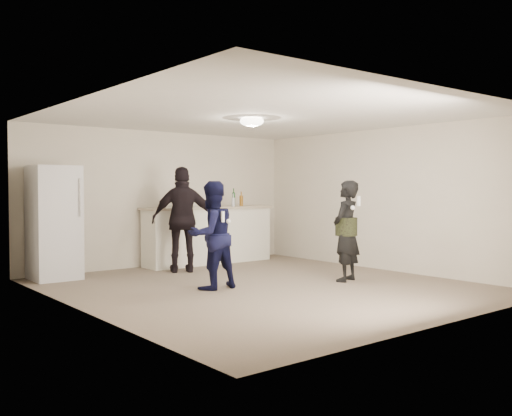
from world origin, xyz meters
TOP-DOWN VIEW (x-y plane):
  - floor at (0.00, 0.00)m, footprint 6.00×6.00m
  - ceiling at (0.00, 0.00)m, footprint 6.00×6.00m
  - wall_back at (0.00, 3.00)m, footprint 6.00×0.00m
  - wall_front at (0.00, -3.00)m, footprint 6.00×0.00m
  - wall_left at (-2.75, 0.00)m, footprint 0.00×6.00m
  - wall_right at (2.75, 0.00)m, footprint 0.00×6.00m
  - counter at (0.81, 2.67)m, footprint 2.60×0.56m
  - counter_top at (0.81, 2.67)m, footprint 2.68×0.64m
  - fridge at (-2.18, 2.60)m, footprint 0.70×0.70m
  - fridge_handle at (-1.90, 2.23)m, footprint 0.02×0.02m
  - ceiling_dome at (0.00, 0.30)m, footprint 0.36×0.36m
  - shaker at (-0.09, 2.78)m, footprint 0.08×0.08m
  - man at (-0.73, 0.31)m, footprint 0.77×0.61m
  - woman at (1.29, -0.43)m, footprint 0.66×0.54m
  - camo_shorts at (1.29, -0.43)m, footprint 0.34×0.34m
  - spectator at (-0.18, 1.98)m, footprint 1.15×0.87m
  - remote_man at (-0.73, 0.03)m, footprint 0.04×0.04m
  - nunchuk_man at (-0.61, 0.06)m, footprint 0.07×0.07m
  - remote_woman at (1.29, -0.68)m, footprint 0.04×0.04m
  - nunchuk_woman at (1.19, -0.65)m, footprint 0.07×0.07m
  - bottle_cluster at (0.87, 2.55)m, footprint 1.46×0.17m

SIDE VIEW (x-z plane):
  - floor at x=0.00m, z-range 0.00..0.00m
  - counter at x=0.81m, z-range 0.00..1.05m
  - man at x=-0.73m, z-range 0.00..1.55m
  - woman at x=1.29m, z-range 0.00..1.56m
  - camo_shorts at x=1.29m, z-range 0.71..0.99m
  - fridge at x=-2.18m, z-range 0.00..1.80m
  - spectator at x=-0.18m, z-range 0.00..1.82m
  - nunchuk_man at x=-0.61m, z-range 0.95..1.01m
  - remote_man at x=-0.73m, z-range 0.98..1.12m
  - counter_top at x=0.81m, z-range 1.05..1.09m
  - nunchuk_woman at x=1.19m, z-range 1.11..1.18m
  - shaker at x=-0.09m, z-range 1.09..1.26m
  - bottle_cluster at x=0.87m, z-range 1.06..1.34m
  - wall_back at x=0.00m, z-range -1.75..4.25m
  - wall_front at x=0.00m, z-range -1.75..4.25m
  - wall_left at x=-2.75m, z-range -1.75..4.25m
  - wall_right at x=2.75m, z-range -1.75..4.25m
  - remote_woman at x=1.29m, z-range 1.18..1.32m
  - fridge_handle at x=-1.90m, z-range 1.00..1.60m
  - ceiling_dome at x=0.00m, z-range 2.37..2.53m
  - ceiling at x=0.00m, z-range 2.50..2.50m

